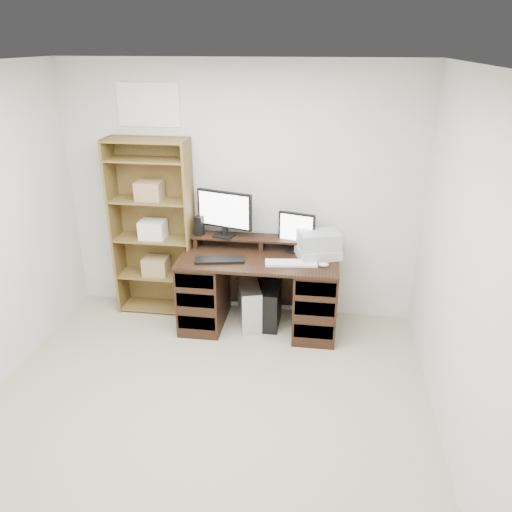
% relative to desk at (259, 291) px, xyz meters
% --- Properties ---
extents(room, '(3.54, 4.04, 2.54)m').
position_rel_desk_xyz_m(room, '(-0.24, -1.64, 0.86)').
color(room, tan).
rests_on(room, ground).
extents(desk, '(1.50, 0.70, 0.75)m').
position_rel_desk_xyz_m(desk, '(0.00, 0.00, 0.00)').
color(desk, black).
rests_on(desk, ground).
extents(riser_shelf, '(1.40, 0.22, 0.12)m').
position_rel_desk_xyz_m(riser_shelf, '(-0.00, 0.21, 0.45)').
color(riser_shelf, black).
rests_on(riser_shelf, desk).
extents(monitor_wide, '(0.56, 0.21, 0.45)m').
position_rel_desk_xyz_m(monitor_wide, '(-0.36, 0.19, 0.73)').
color(monitor_wide, black).
rests_on(monitor_wide, riser_shelf).
extents(monitor_small, '(0.35, 0.17, 0.39)m').
position_rel_desk_xyz_m(monitor_small, '(0.34, 0.18, 0.57)').
color(monitor_small, black).
rests_on(monitor_small, desk).
extents(speaker, '(0.09, 0.09, 0.19)m').
position_rel_desk_xyz_m(speaker, '(-0.62, 0.18, 0.58)').
color(speaker, black).
rests_on(speaker, riser_shelf).
extents(keyboard_black, '(0.48, 0.24, 0.03)m').
position_rel_desk_xyz_m(keyboard_black, '(-0.35, -0.15, 0.37)').
color(keyboard_black, black).
rests_on(keyboard_black, desk).
extents(keyboard_white, '(0.49, 0.20, 0.02)m').
position_rel_desk_xyz_m(keyboard_white, '(0.31, -0.13, 0.37)').
color(keyboard_white, white).
rests_on(keyboard_white, desk).
extents(mouse, '(0.10, 0.07, 0.04)m').
position_rel_desk_xyz_m(mouse, '(0.61, -0.13, 0.38)').
color(mouse, silver).
rests_on(mouse, desk).
extents(printer, '(0.46, 0.41, 0.10)m').
position_rel_desk_xyz_m(printer, '(0.55, 0.07, 0.41)').
color(printer, '#B8B1A0').
rests_on(printer, desk).
extents(basket, '(0.43, 0.36, 0.16)m').
position_rel_desk_xyz_m(basket, '(0.55, 0.07, 0.53)').
color(basket, '#A1A6AC').
rests_on(basket, printer).
extents(tower_silver, '(0.30, 0.47, 0.43)m').
position_rel_desk_xyz_m(tower_silver, '(-0.10, 0.01, -0.17)').
color(tower_silver, silver).
rests_on(tower_silver, ground).
extents(tower_black, '(0.18, 0.41, 0.41)m').
position_rel_desk_xyz_m(tower_black, '(0.11, 0.04, -0.18)').
color(tower_black, black).
rests_on(tower_black, ground).
extents(bookshelf, '(0.80, 0.30, 1.80)m').
position_rel_desk_xyz_m(bookshelf, '(-1.10, 0.21, 0.53)').
color(bookshelf, brown).
rests_on(bookshelf, ground).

